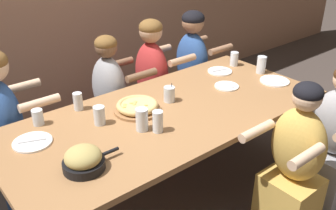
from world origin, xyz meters
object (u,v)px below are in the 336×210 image
(drinking_glass_g, at_px, (78,102))
(diner_far_center, at_px, (111,107))
(empty_plate_b, at_px, (32,142))
(drinking_glass_f, at_px, (158,123))
(empty_plate_d, at_px, (220,71))
(diner_near_midright, at_px, (293,169))
(drinking_glass_d, at_px, (38,117))
(diner_near_right, at_px, (331,145))
(empty_plate_c, at_px, (275,81))
(diner_far_right, at_px, (192,76))
(diner_far_left, at_px, (8,136))
(drinking_glass_b, at_px, (142,120))
(drinking_glass_a, at_px, (234,60))
(pizza_board_main, at_px, (137,107))
(cocktail_glass_blue, at_px, (169,95))
(drinking_glass_e, at_px, (261,65))
(empty_plate_a, at_px, (227,86))
(drinking_glass_c, at_px, (99,117))
(diner_far_midright, at_px, (152,89))
(skillet_bowl, at_px, (84,160))

(drinking_glass_g, relative_size, diner_far_center, 0.11)
(empty_plate_b, height_order, drinking_glass_f, drinking_glass_f)
(empty_plate_d, xyz_separation_m, diner_far_center, (-0.80, 0.46, -0.26))
(diner_near_midright, bearing_deg, diner_far_center, 17.56)
(drinking_glass_d, distance_m, diner_near_right, 2.02)
(empty_plate_c, bearing_deg, drinking_glass_f, -179.57)
(diner_far_right, xyz_separation_m, diner_far_left, (-1.76, 0.00, 0.01))
(diner_far_center, bearing_deg, drinking_glass_b, -17.37)
(drinking_glass_a, distance_m, diner_far_center, 1.14)
(empty_plate_b, bearing_deg, drinking_glass_a, 2.92)
(pizza_board_main, xyz_separation_m, cocktail_glass_blue, (0.26, -0.02, 0.02))
(cocktail_glass_blue, relative_size, drinking_glass_e, 0.95)
(empty_plate_a, xyz_separation_m, drinking_glass_g, (-1.06, 0.39, 0.05))
(pizza_board_main, height_order, diner_far_center, diner_far_center)
(empty_plate_a, distance_m, drinking_glass_d, 1.40)
(drinking_glass_c, relative_size, diner_near_midright, 0.11)
(drinking_glass_c, relative_size, drinking_glass_e, 0.85)
(drinking_glass_c, relative_size, drinking_glass_d, 1.18)
(diner_far_right, bearing_deg, diner_near_right, 0.40)
(empty_plate_c, xyz_separation_m, drinking_glass_a, (0.02, 0.45, 0.05))
(diner_far_midright, xyz_separation_m, diner_near_right, (0.49, -1.46, -0.06))
(empty_plate_d, xyz_separation_m, drinking_glass_f, (-1.00, -0.43, 0.05))
(cocktail_glass_blue, relative_size, diner_near_midright, 0.12)
(empty_plate_d, relative_size, drinking_glass_f, 1.47)
(drinking_glass_b, bearing_deg, empty_plate_a, 6.87)
(empty_plate_c, bearing_deg, skillet_bowl, -177.97)
(drinking_glass_e, bearing_deg, diner_far_center, 146.74)
(empty_plate_d, bearing_deg, empty_plate_b, -177.68)
(drinking_glass_a, relative_size, drinking_glass_d, 1.17)
(empty_plate_b, xyz_separation_m, drinking_glass_f, (0.65, -0.36, 0.05))
(drinking_glass_f, bearing_deg, drinking_glass_c, 126.77)
(cocktail_glass_blue, bearing_deg, empty_plate_b, 174.93)
(diner_near_midright, bearing_deg, drinking_glass_g, 38.07)
(empty_plate_d, bearing_deg, pizza_board_main, -172.17)
(diner_near_midright, bearing_deg, diner_far_left, 41.80)
(diner_far_midright, bearing_deg, diner_far_left, -90.00)
(drinking_glass_b, xyz_separation_m, diner_far_midright, (0.69, 0.81, -0.29))
(empty_plate_d, distance_m, drinking_glass_f, 1.08)
(drinking_glass_g, height_order, diner_far_midright, diner_far_midright)
(cocktail_glass_blue, relative_size, drinking_glass_a, 1.13)
(drinking_glass_g, bearing_deg, drinking_glass_b, -70.17)
(empty_plate_d, height_order, drinking_glass_d, drinking_glass_d)
(empty_plate_b, height_order, diner_far_right, diner_far_right)
(pizza_board_main, distance_m, diner_far_right, 1.23)
(pizza_board_main, height_order, drinking_glass_e, drinking_glass_e)
(drinking_glass_c, distance_m, drinking_glass_f, 0.38)
(empty_plate_b, height_order, diner_far_center, diner_far_center)
(empty_plate_d, distance_m, drinking_glass_g, 1.25)
(empty_plate_b, distance_m, drinking_glass_b, 0.65)
(drinking_glass_d, distance_m, diner_near_midright, 1.66)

